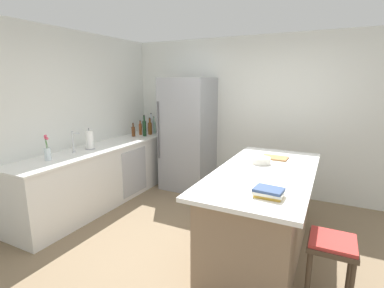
% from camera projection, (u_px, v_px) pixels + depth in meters
% --- Properties ---
extents(ground_plane, '(7.20, 7.20, 0.00)m').
position_uv_depth(ground_plane, '(209.00, 258.00, 3.09)').
color(ground_plane, '#7A664C').
extents(wall_rear, '(6.00, 0.10, 2.60)m').
position_uv_depth(wall_rear, '(263.00, 116.00, 4.78)').
color(wall_rear, silver).
rests_on(wall_rear, ground_plane).
extents(wall_left, '(0.10, 6.00, 2.60)m').
position_uv_depth(wall_left, '(45.00, 124.00, 3.89)').
color(wall_left, silver).
rests_on(wall_left, ground_plane).
extents(counter_run_left, '(0.67, 2.94, 0.90)m').
position_uv_depth(counter_run_left, '(104.00, 174.00, 4.47)').
color(counter_run_left, silver).
rests_on(counter_run_left, ground_plane).
extents(kitchen_island, '(0.98, 2.11, 0.94)m').
position_uv_depth(kitchen_island, '(263.00, 211.00, 3.15)').
color(kitchen_island, '#8E755B').
rests_on(kitchen_island, ground_plane).
extents(refrigerator, '(0.81, 0.76, 1.94)m').
position_uv_depth(refrigerator, '(188.00, 134.00, 5.02)').
color(refrigerator, '#93969B').
rests_on(refrigerator, ground_plane).
extents(bar_stool, '(0.36, 0.36, 0.66)m').
position_uv_depth(bar_stool, '(331.00, 253.00, 2.27)').
color(bar_stool, '#473828').
rests_on(bar_stool, ground_plane).
extents(sink_faucet, '(0.15, 0.05, 0.30)m').
position_uv_depth(sink_faucet, '(74.00, 142.00, 3.95)').
color(sink_faucet, silver).
rests_on(sink_faucet, counter_run_left).
extents(flower_vase, '(0.08, 0.08, 0.33)m').
position_uv_depth(flower_vase, '(47.00, 152.00, 3.57)').
color(flower_vase, silver).
rests_on(flower_vase, counter_run_left).
extents(paper_towel_roll, '(0.14, 0.14, 0.31)m').
position_uv_depth(paper_towel_roll, '(90.00, 140.00, 4.17)').
color(paper_towel_roll, gray).
rests_on(paper_towel_roll, counter_run_left).
extents(gin_bottle, '(0.06, 0.06, 0.31)m').
position_uv_depth(gin_bottle, '(154.00, 127.00, 5.51)').
color(gin_bottle, '#8CB79E').
rests_on(gin_bottle, counter_run_left).
extents(soda_bottle, '(0.07, 0.07, 0.39)m').
position_uv_depth(soda_bottle, '(151.00, 126.00, 5.42)').
color(soda_bottle, silver).
rests_on(soda_bottle, counter_run_left).
extents(whiskey_bottle, '(0.08, 0.08, 0.31)m').
position_uv_depth(whiskey_bottle, '(150.00, 128.00, 5.34)').
color(whiskey_bottle, brown).
rests_on(whiskey_bottle, counter_run_left).
extents(vinegar_bottle, '(0.06, 0.06, 0.27)m').
position_uv_depth(vinegar_bottle, '(140.00, 129.00, 5.32)').
color(vinegar_bottle, '#994C23').
rests_on(vinegar_bottle, counter_run_left).
extents(wine_bottle, '(0.07, 0.07, 0.38)m').
position_uv_depth(wine_bottle, '(144.00, 128.00, 5.16)').
color(wine_bottle, '#19381E').
rests_on(wine_bottle, counter_run_left).
extents(syrup_bottle, '(0.06, 0.06, 0.25)m').
position_uv_depth(syrup_bottle, '(133.00, 131.00, 5.15)').
color(syrup_bottle, '#5B3319').
rests_on(syrup_bottle, counter_run_left).
extents(cookbook_stack, '(0.25, 0.20, 0.07)m').
position_uv_depth(cookbook_stack, '(269.00, 192.00, 2.35)').
color(cookbook_stack, gold).
rests_on(cookbook_stack, kitchen_island).
extents(mixing_bowl, '(0.21, 0.21, 0.08)m').
position_uv_depth(mixing_bowl, '(261.00, 160.00, 3.31)').
color(mixing_bowl, silver).
rests_on(mixing_bowl, kitchen_island).
extents(cutting_board, '(0.31, 0.23, 0.02)m').
position_uv_depth(cutting_board, '(275.00, 158.00, 3.54)').
color(cutting_board, '#9E7042').
rests_on(cutting_board, kitchen_island).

